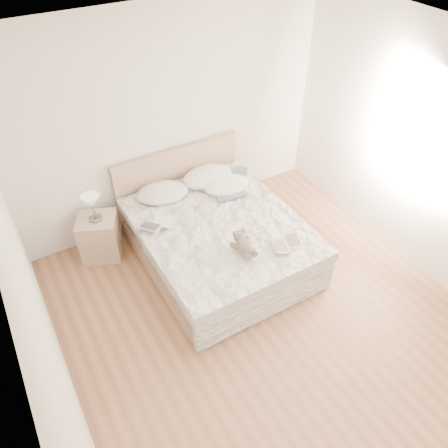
{
  "coord_description": "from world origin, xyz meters",
  "views": [
    {
      "loc": [
        -1.84,
        -2.13,
        3.82
      ],
      "look_at": [
        0.02,
        1.05,
        0.62
      ],
      "focal_mm": 35.0,
      "sensor_mm": 36.0,
      "label": 1
    }
  ],
  "objects_px": {
    "nightstand": "(100,237)",
    "photo_book": "(157,224)",
    "teddy_bear": "(245,250)",
    "table_lamp": "(92,203)",
    "childrens_book": "(287,244)",
    "bed": "(216,238)"
  },
  "relations": [
    {
      "from": "table_lamp",
      "to": "teddy_bear",
      "type": "xyz_separation_m",
      "value": [
        1.16,
        -1.38,
        -0.15
      ]
    },
    {
      "from": "teddy_bear",
      "to": "table_lamp",
      "type": "bearing_deg",
      "value": 132.32
    },
    {
      "from": "nightstand",
      "to": "childrens_book",
      "type": "distance_m",
      "value": 2.24
    },
    {
      "from": "nightstand",
      "to": "photo_book",
      "type": "bearing_deg",
      "value": -43.63
    },
    {
      "from": "table_lamp",
      "to": "nightstand",
      "type": "bearing_deg",
      "value": 139.11
    },
    {
      "from": "childrens_book",
      "to": "teddy_bear",
      "type": "bearing_deg",
      "value": -175.31
    },
    {
      "from": "photo_book",
      "to": "childrens_book",
      "type": "height_order",
      "value": "photo_book"
    },
    {
      "from": "childrens_book",
      "to": "photo_book",
      "type": "bearing_deg",
      "value": 157.27
    },
    {
      "from": "nightstand",
      "to": "teddy_bear",
      "type": "bearing_deg",
      "value": -49.88
    },
    {
      "from": "table_lamp",
      "to": "photo_book",
      "type": "relative_size",
      "value": 0.95
    },
    {
      "from": "table_lamp",
      "to": "teddy_bear",
      "type": "distance_m",
      "value": 1.81
    },
    {
      "from": "nightstand",
      "to": "photo_book",
      "type": "xyz_separation_m",
      "value": [
        0.55,
        -0.53,
        0.35
      ]
    },
    {
      "from": "nightstand",
      "to": "photo_book",
      "type": "height_order",
      "value": "photo_book"
    },
    {
      "from": "bed",
      "to": "teddy_bear",
      "type": "relative_size",
      "value": 6.92
    },
    {
      "from": "nightstand",
      "to": "photo_book",
      "type": "relative_size",
      "value": 1.58
    },
    {
      "from": "nightstand",
      "to": "photo_book",
      "type": "distance_m",
      "value": 0.84
    },
    {
      "from": "nightstand",
      "to": "teddy_bear",
      "type": "xyz_separation_m",
      "value": [
        1.17,
        -1.38,
        0.37
      ]
    },
    {
      "from": "table_lamp",
      "to": "teddy_bear",
      "type": "height_order",
      "value": "table_lamp"
    },
    {
      "from": "childrens_book",
      "to": "nightstand",
      "type": "bearing_deg",
      "value": 156.95
    },
    {
      "from": "photo_book",
      "to": "teddy_bear",
      "type": "height_order",
      "value": "teddy_bear"
    },
    {
      "from": "table_lamp",
      "to": "childrens_book",
      "type": "relative_size",
      "value": 1.01
    },
    {
      "from": "bed",
      "to": "teddy_bear",
      "type": "bearing_deg",
      "value": -91.6
    }
  ]
}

